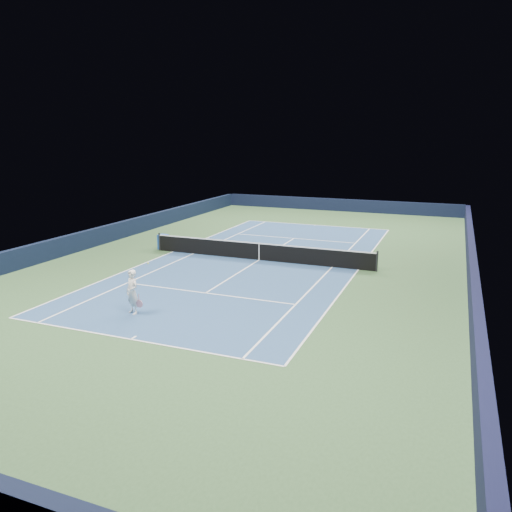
% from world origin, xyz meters
% --- Properties ---
extents(ground, '(40.00, 40.00, 0.00)m').
position_xyz_m(ground, '(0.00, 0.00, 0.00)').
color(ground, '#2F4E2A').
rests_on(ground, ground).
extents(wall_far, '(22.00, 0.35, 1.10)m').
position_xyz_m(wall_far, '(0.00, 19.82, 0.55)').
color(wall_far, black).
rests_on(wall_far, ground).
extents(wall_right, '(0.35, 40.00, 1.10)m').
position_xyz_m(wall_right, '(10.82, 0.00, 0.55)').
color(wall_right, black).
rests_on(wall_right, ground).
extents(wall_left, '(0.35, 40.00, 1.10)m').
position_xyz_m(wall_left, '(-10.82, 0.00, 0.55)').
color(wall_left, '#101932').
rests_on(wall_left, ground).
extents(court_surface, '(10.97, 23.77, 0.01)m').
position_xyz_m(court_surface, '(0.00, 0.00, 0.00)').
color(court_surface, navy).
rests_on(court_surface, ground).
extents(baseline_far, '(10.97, 0.08, 0.00)m').
position_xyz_m(baseline_far, '(0.00, 11.88, 0.01)').
color(baseline_far, white).
rests_on(baseline_far, ground).
extents(baseline_near, '(10.97, 0.08, 0.00)m').
position_xyz_m(baseline_near, '(0.00, -11.88, 0.01)').
color(baseline_near, white).
rests_on(baseline_near, ground).
extents(sideline_doubles_right, '(0.08, 23.77, 0.00)m').
position_xyz_m(sideline_doubles_right, '(5.49, 0.00, 0.01)').
color(sideline_doubles_right, white).
rests_on(sideline_doubles_right, ground).
extents(sideline_doubles_left, '(0.08, 23.77, 0.00)m').
position_xyz_m(sideline_doubles_left, '(-5.49, 0.00, 0.01)').
color(sideline_doubles_left, white).
rests_on(sideline_doubles_left, ground).
extents(sideline_singles_right, '(0.08, 23.77, 0.00)m').
position_xyz_m(sideline_singles_right, '(4.12, 0.00, 0.01)').
color(sideline_singles_right, white).
rests_on(sideline_singles_right, ground).
extents(sideline_singles_left, '(0.08, 23.77, 0.00)m').
position_xyz_m(sideline_singles_left, '(-4.12, 0.00, 0.01)').
color(sideline_singles_left, white).
rests_on(sideline_singles_left, ground).
extents(service_line_far, '(8.23, 0.08, 0.00)m').
position_xyz_m(service_line_far, '(0.00, 6.40, 0.01)').
color(service_line_far, white).
rests_on(service_line_far, ground).
extents(service_line_near, '(8.23, 0.08, 0.00)m').
position_xyz_m(service_line_near, '(0.00, -6.40, 0.01)').
color(service_line_near, white).
rests_on(service_line_near, ground).
extents(center_service_line, '(0.08, 12.80, 0.00)m').
position_xyz_m(center_service_line, '(0.00, 0.00, 0.01)').
color(center_service_line, white).
rests_on(center_service_line, ground).
extents(center_mark_far, '(0.08, 0.30, 0.00)m').
position_xyz_m(center_mark_far, '(0.00, 11.73, 0.01)').
color(center_mark_far, white).
rests_on(center_mark_far, ground).
extents(center_mark_near, '(0.08, 0.30, 0.00)m').
position_xyz_m(center_mark_near, '(0.00, -11.73, 0.01)').
color(center_mark_near, white).
rests_on(center_mark_near, ground).
extents(tennis_net, '(12.90, 0.10, 1.07)m').
position_xyz_m(tennis_net, '(0.00, 0.00, 0.50)').
color(tennis_net, black).
rests_on(tennis_net, ground).
extents(sponsor_cube, '(0.60, 0.56, 0.89)m').
position_xyz_m(sponsor_cube, '(-6.40, 0.41, 0.45)').
color(sponsor_cube, blue).
rests_on(sponsor_cube, ground).
extents(tennis_player, '(0.85, 1.35, 1.81)m').
position_xyz_m(tennis_player, '(-1.41, -9.73, 0.87)').
color(tennis_player, white).
rests_on(tennis_player, ground).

